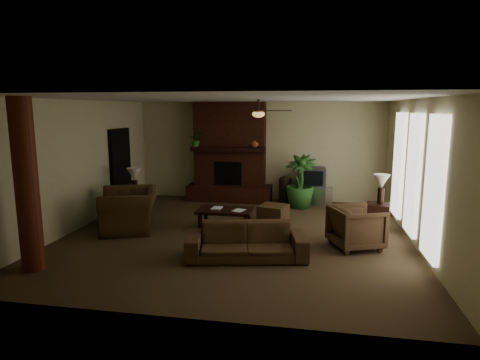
% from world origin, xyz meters
% --- Properties ---
extents(room_shell, '(7.00, 7.00, 7.00)m').
position_xyz_m(room_shell, '(0.00, 0.00, 1.40)').
color(room_shell, brown).
rests_on(room_shell, ground).
extents(fireplace, '(2.40, 0.70, 2.80)m').
position_xyz_m(fireplace, '(-0.80, 3.22, 1.16)').
color(fireplace, '#4B2014').
rests_on(fireplace, ground).
extents(windows, '(0.08, 3.65, 2.35)m').
position_xyz_m(windows, '(3.45, 0.20, 1.35)').
color(windows, white).
rests_on(windows, ground).
extents(log_column, '(0.36, 0.36, 2.80)m').
position_xyz_m(log_column, '(-2.95, -2.40, 1.40)').
color(log_column, maroon).
rests_on(log_column, ground).
extents(doorway, '(0.10, 1.00, 2.10)m').
position_xyz_m(doorway, '(-3.44, 1.80, 1.05)').
color(doorway, black).
rests_on(doorway, ground).
extents(ceiling_fan, '(1.35, 1.35, 0.37)m').
position_xyz_m(ceiling_fan, '(0.40, 0.30, 2.53)').
color(ceiling_fan, black).
rests_on(ceiling_fan, ceiling).
extents(sofa, '(2.18, 1.00, 0.82)m').
position_xyz_m(sofa, '(0.42, -1.28, 0.41)').
color(sofa, '#4B3520').
rests_on(sofa, ground).
extents(armchair_left, '(1.32, 1.58, 1.18)m').
position_xyz_m(armchair_left, '(-2.37, -0.02, 0.59)').
color(armchair_left, '#4B3520').
rests_on(armchair_left, ground).
extents(armchair_right, '(1.07, 1.10, 0.88)m').
position_xyz_m(armchair_right, '(2.37, -0.39, 0.44)').
color(armchair_right, '#4B3520').
rests_on(armchair_right, ground).
extents(coffee_table, '(1.20, 0.70, 0.43)m').
position_xyz_m(coffee_table, '(-0.34, 0.44, 0.37)').
color(coffee_table, black).
rests_on(coffee_table, ground).
extents(ottoman, '(0.75, 0.75, 0.40)m').
position_xyz_m(ottoman, '(0.66, 1.13, 0.20)').
color(ottoman, '#4B3520').
rests_on(ottoman, ground).
extents(tv_stand, '(0.98, 0.80, 0.50)m').
position_xyz_m(tv_stand, '(1.60, 3.15, 0.25)').
color(tv_stand, silver).
rests_on(tv_stand, ground).
extents(tv, '(0.67, 0.55, 0.52)m').
position_xyz_m(tv, '(1.56, 3.14, 0.76)').
color(tv, '#39393B').
rests_on(tv, tv_stand).
extents(floor_vase, '(0.34, 0.34, 0.77)m').
position_xyz_m(floor_vase, '(0.79, 3.15, 0.43)').
color(floor_vase, '#2F211A').
rests_on(floor_vase, ground).
extents(floor_plant, '(1.14, 1.57, 0.79)m').
position_xyz_m(floor_plant, '(1.22, 2.68, 0.39)').
color(floor_plant, '#2E6126').
rests_on(floor_plant, ground).
extents(side_table_left, '(0.61, 0.61, 0.55)m').
position_xyz_m(side_table_left, '(-2.77, 1.03, 0.28)').
color(side_table_left, black).
rests_on(side_table_left, ground).
extents(lamp_left, '(0.44, 0.44, 0.65)m').
position_xyz_m(lamp_left, '(-2.72, 1.05, 1.00)').
color(lamp_left, black).
rests_on(lamp_left, side_table_left).
extents(side_table_right, '(0.59, 0.59, 0.55)m').
position_xyz_m(side_table_right, '(2.97, 1.05, 0.28)').
color(side_table_right, black).
rests_on(side_table_right, ground).
extents(lamp_right, '(0.40, 0.40, 0.65)m').
position_xyz_m(lamp_right, '(3.02, 1.08, 1.00)').
color(lamp_right, black).
rests_on(lamp_right, side_table_right).
extents(mantel_plant, '(0.44, 0.48, 0.33)m').
position_xyz_m(mantel_plant, '(-1.70, 2.92, 1.72)').
color(mantel_plant, '#2E6126').
rests_on(mantel_plant, fireplace).
extents(mantel_vase, '(0.23, 0.24, 0.22)m').
position_xyz_m(mantel_vase, '(-0.06, 3.02, 1.67)').
color(mantel_vase, '#95533B').
rests_on(mantel_vase, fireplace).
extents(book_a, '(0.22, 0.04, 0.29)m').
position_xyz_m(book_a, '(-0.64, 0.45, 0.57)').
color(book_a, '#999999').
rests_on(book_a, coffee_table).
extents(book_b, '(0.21, 0.09, 0.29)m').
position_xyz_m(book_b, '(-0.12, 0.36, 0.58)').
color(book_b, '#999999').
rests_on(book_b, coffee_table).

